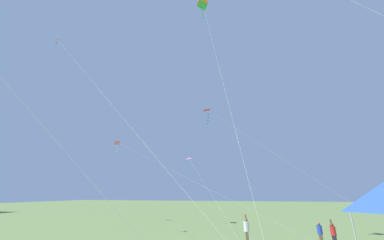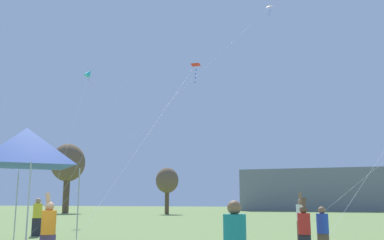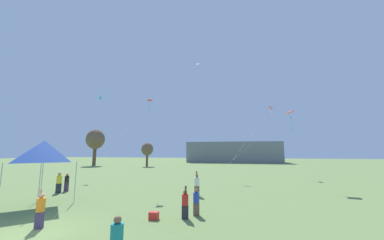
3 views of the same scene
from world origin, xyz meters
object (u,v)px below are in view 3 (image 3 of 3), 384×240
object	(u,v)px
kite_pink_delta_0	(290,113)
cooler_box	(154,216)
person_black_shirt	(67,182)
kite_cyan_diamond_1	(100,97)
person_red_shirt	(185,203)
kite_red_delta_3	(148,102)
kite_orange_delta_2	(195,66)
person_orange_shirt	(40,209)
person_white_shirt	(197,184)
festival_tent	(44,151)
kite_pink_delta_6	(271,108)
person_yellow_shirt	(59,182)
person_blue_shirt	(196,201)

from	to	relation	value
kite_pink_delta_0	cooler_box	bearing A→B (deg)	-127.62
person_black_shirt	kite_cyan_diamond_1	distance (m)	17.27
person_red_shirt	kite_red_delta_3	xyz separation A→B (m)	(-5.97, 7.96, 8.00)
kite_cyan_diamond_1	kite_orange_delta_2	bearing A→B (deg)	27.31
cooler_box	kite_orange_delta_2	size ratio (longest dim) A/B	0.02
kite_cyan_diamond_1	kite_orange_delta_2	size ratio (longest dim) A/B	0.60
kite_pink_delta_0	kite_orange_delta_2	distance (m)	20.82
person_orange_shirt	person_white_shirt	world-z (taller)	person_white_shirt
festival_tent	person_red_shirt	world-z (taller)	festival_tent
person_white_shirt	person_black_shirt	size ratio (longest dim) A/B	1.26
festival_tent	kite_orange_delta_2	bearing A→B (deg)	75.33
person_red_shirt	kite_red_delta_3	bearing A→B (deg)	82.76
person_red_shirt	kite_pink_delta_6	distance (m)	27.74
person_black_shirt	person_yellow_shirt	xyz separation A→B (m)	(-0.02, -0.90, 0.11)
person_orange_shirt	kite_cyan_diamond_1	xyz separation A→B (m)	(-11.70, 20.42, 11.53)
person_black_shirt	kite_orange_delta_2	world-z (taller)	kite_orange_delta_2
person_red_shirt	kite_pink_delta_0	distance (m)	17.64
person_red_shirt	person_orange_shirt	bearing A→B (deg)	159.64
festival_tent	person_red_shirt	distance (m)	10.99
kite_red_delta_3	kite_pink_delta_6	xyz separation A→B (m)	(14.64, 16.43, 1.97)
person_blue_shirt	kite_pink_delta_0	world-z (taller)	kite_pink_delta_0
person_blue_shirt	person_white_shirt	size ratio (longest dim) A/B	0.74
cooler_box	person_white_shirt	size ratio (longest dim) A/B	0.25
kite_cyan_diamond_1	person_blue_shirt	bearing A→B (deg)	-41.30
person_yellow_shirt	kite_pink_delta_6	size ratio (longest dim) A/B	0.08
person_black_shirt	person_blue_shirt	bearing A→B (deg)	39.60
kite_cyan_diamond_1	person_yellow_shirt	bearing A→B (deg)	-67.17
cooler_box	kite_pink_delta_6	xyz separation A→B (m)	(10.37, 24.86, 10.65)
person_blue_shirt	person_black_shirt	distance (m)	14.58
person_orange_shirt	person_yellow_shirt	world-z (taller)	person_orange_shirt
cooler_box	kite_pink_delta_0	size ratio (longest dim) A/B	0.05
person_orange_shirt	person_yellow_shirt	bearing A→B (deg)	-93.93
person_yellow_shirt	kite_orange_delta_2	distance (m)	28.60
person_red_shirt	kite_cyan_diamond_1	bearing A→B (deg)	92.53
person_blue_shirt	person_black_shirt	size ratio (longest dim) A/B	0.94
person_white_shirt	kite_pink_delta_0	size ratio (longest dim) A/B	0.19
festival_tent	person_yellow_shirt	size ratio (longest dim) A/B	2.48
person_blue_shirt	person_orange_shirt	size ratio (longest dim) A/B	0.79
person_black_shirt	kite_pink_delta_6	world-z (taller)	kite_pink_delta_6
cooler_box	person_orange_shirt	xyz separation A→B (m)	(-5.08, -2.51, 0.74)
person_blue_shirt	kite_cyan_diamond_1	bearing A→B (deg)	-52.49
festival_tent	cooler_box	bearing A→B (deg)	-6.20
cooler_box	person_black_shirt	distance (m)	13.09
festival_tent	kite_red_delta_3	xyz separation A→B (m)	(4.61, 7.47, 5.07)
cooler_box	kite_cyan_diamond_1	world-z (taller)	kite_cyan_diamond_1
cooler_box	person_blue_shirt	size ratio (longest dim) A/B	0.33
kite_orange_delta_2	kite_pink_delta_6	bearing A→B (deg)	-1.85
kite_red_delta_3	person_red_shirt	bearing A→B (deg)	-53.12
person_yellow_shirt	kite_pink_delta_0	xyz separation A→B (m)	(22.16, 8.48, 7.10)
cooler_box	person_orange_shirt	distance (m)	5.71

